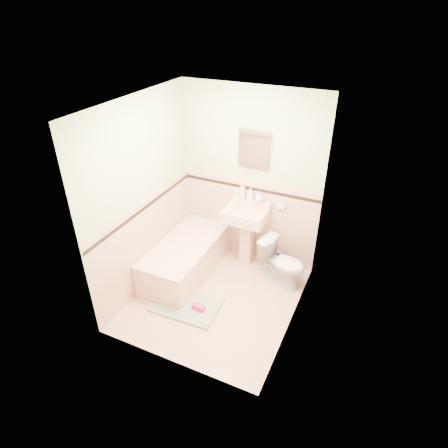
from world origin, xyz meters
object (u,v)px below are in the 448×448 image
at_px(bathtub, 186,258).
at_px(bucket, 275,266).
at_px(toilet, 282,263).
at_px(soap_bottle_right, 260,197).
at_px(sink, 245,237).
at_px(medicine_cabinet, 254,149).
at_px(shoe, 199,307).
at_px(soap_bottle_left, 242,191).
at_px(soap_bottle_mid, 250,194).

height_order(bathtub, bucket, bathtub).
bearing_deg(toilet, soap_bottle_right, 67.73).
bearing_deg(bathtub, toilet, 15.01).
height_order(soap_bottle_right, bucket, soap_bottle_right).
xyz_separation_m(sink, medicine_cabinet, (0.00, 0.21, 1.25)).
distance_m(bucket, shoe, 1.30).
distance_m(medicine_cabinet, soap_bottle_right, 0.67).
bearing_deg(sink, soap_bottle_right, 55.87).
distance_m(bathtub, shoe, 0.85).
relative_size(medicine_cabinet, bucket, 1.78).
bearing_deg(soap_bottle_right, shoe, -101.10).
distance_m(sink, soap_bottle_right, 0.63).
bearing_deg(soap_bottle_left, soap_bottle_mid, 0.00).
height_order(sink, soap_bottle_left, soap_bottle_left).
xyz_separation_m(soap_bottle_right, shoe, (-0.26, -1.35, -0.98)).
height_order(soap_bottle_left, soap_bottle_mid, soap_bottle_left).
bearing_deg(soap_bottle_mid, toilet, -29.80).
bearing_deg(soap_bottle_left, toilet, -25.67).
distance_m(soap_bottle_mid, soap_bottle_right, 0.14).
relative_size(toilet, shoe, 3.89).
xyz_separation_m(soap_bottle_right, bucket, (0.36, -0.22, -0.92)).
xyz_separation_m(soap_bottle_right, toilet, (0.50, -0.36, -0.72)).
height_order(bathtub, toilet, toilet).
height_order(medicine_cabinet, shoe, medicine_cabinet).
relative_size(soap_bottle_mid, shoe, 1.12).
relative_size(bathtub, soap_bottle_left, 6.40).
height_order(medicine_cabinet, bucket, medicine_cabinet).
bearing_deg(bucket, shoe, -119.01).
distance_m(sink, bucket, 0.58).
bearing_deg(soap_bottle_mid, soap_bottle_left, 180.00).
height_order(sink, soap_bottle_mid, soap_bottle_mid).
xyz_separation_m(bathtub, soap_bottle_right, (0.80, 0.71, 0.82)).
relative_size(bucket, shoe, 1.56).
bearing_deg(soap_bottle_mid, bucket, -23.37).
xyz_separation_m(soap_bottle_left, bucket, (0.62, -0.22, -0.95)).
distance_m(medicine_cabinet, bucket, 1.66).
distance_m(bathtub, bucket, 1.27).
relative_size(sink, soap_bottle_mid, 4.88).
bearing_deg(soap_bottle_right, toilet, -36.07).
bearing_deg(bucket, bathtub, -157.03).
bearing_deg(soap_bottle_right, soap_bottle_mid, 180.00).
bearing_deg(soap_bottle_right, bathtub, -138.48).
relative_size(sink, bucket, 3.51).
distance_m(bathtub, soap_bottle_left, 1.24).
bearing_deg(toilet, bucket, 56.06).
bearing_deg(medicine_cabinet, bucket, -26.82).
xyz_separation_m(sink, soap_bottle_left, (-0.13, 0.18, 0.63)).
relative_size(bathtub, sink, 1.66).
height_order(sink, medicine_cabinet, medicine_cabinet).
bearing_deg(soap_bottle_right, sink, -124.13).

